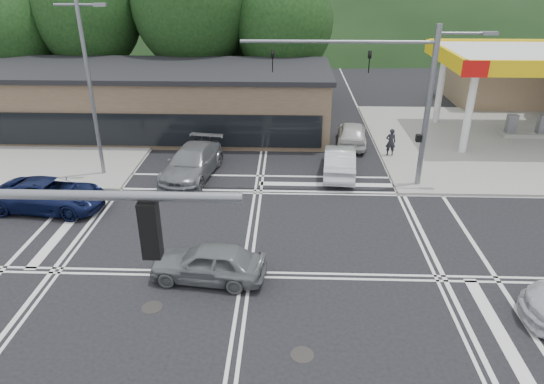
{
  "coord_description": "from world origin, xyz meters",
  "views": [
    {
      "loc": [
        1.49,
        -14.88,
        10.48
      ],
      "look_at": [
        0.81,
        4.24,
        1.4
      ],
      "focal_mm": 32.0,
      "sensor_mm": 36.0,
      "label": 1
    }
  ],
  "objects_px": {
    "car_queue_a": "(339,161)",
    "car_queue_b": "(352,133)",
    "pedestrian": "(391,142)",
    "car_grey_center": "(208,262)",
    "car_northbound": "(192,163)",
    "car_blue_west": "(50,195)"
  },
  "relations": [
    {
      "from": "car_queue_a",
      "to": "car_queue_b",
      "type": "xyz_separation_m",
      "value": [
        1.22,
        4.78,
        -0.01
      ]
    },
    {
      "from": "car_queue_b",
      "to": "pedestrian",
      "type": "relative_size",
      "value": 2.71
    },
    {
      "from": "car_grey_center",
      "to": "car_northbound",
      "type": "bearing_deg",
      "value": -159.42
    },
    {
      "from": "car_grey_center",
      "to": "car_queue_b",
      "type": "bearing_deg",
      "value": 161.74
    },
    {
      "from": "car_blue_west",
      "to": "car_queue_b",
      "type": "xyz_separation_m",
      "value": [
        15.06,
        9.4,
        0.03
      ]
    },
    {
      "from": "car_blue_west",
      "to": "pedestrian",
      "type": "relative_size",
      "value": 3.2
    },
    {
      "from": "car_grey_center",
      "to": "pedestrian",
      "type": "distance_m",
      "value": 15.35
    },
    {
      "from": "pedestrian",
      "to": "car_northbound",
      "type": "bearing_deg",
      "value": 16.44
    },
    {
      "from": "car_queue_a",
      "to": "pedestrian",
      "type": "height_order",
      "value": "pedestrian"
    },
    {
      "from": "car_queue_a",
      "to": "car_northbound",
      "type": "bearing_deg",
      "value": 9.47
    },
    {
      "from": "pedestrian",
      "to": "car_queue_a",
      "type": "bearing_deg",
      "value": 39.46
    },
    {
      "from": "car_grey_center",
      "to": "car_queue_a",
      "type": "xyz_separation_m",
      "value": [
        5.61,
        9.91,
        0.05
      ]
    },
    {
      "from": "car_grey_center",
      "to": "car_queue_b",
      "type": "xyz_separation_m",
      "value": [
        6.83,
        14.7,
        0.04
      ]
    },
    {
      "from": "car_northbound",
      "to": "car_blue_west",
      "type": "bearing_deg",
      "value": -137.11
    },
    {
      "from": "car_queue_a",
      "to": "car_northbound",
      "type": "xyz_separation_m",
      "value": [
        -7.91,
        -0.61,
        0.04
      ]
    },
    {
      "from": "car_blue_west",
      "to": "car_northbound",
      "type": "bearing_deg",
      "value": -50.19
    },
    {
      "from": "car_blue_west",
      "to": "car_grey_center",
      "type": "relative_size",
      "value": 1.25
    },
    {
      "from": "car_blue_west",
      "to": "car_queue_a",
      "type": "relative_size",
      "value": 1.12
    },
    {
      "from": "car_grey_center",
      "to": "car_queue_b",
      "type": "distance_m",
      "value": 16.21
    },
    {
      "from": "car_blue_west",
      "to": "car_queue_a",
      "type": "bearing_deg",
      "value": -65.77
    },
    {
      "from": "car_grey_center",
      "to": "car_queue_a",
      "type": "distance_m",
      "value": 11.39
    },
    {
      "from": "car_northbound",
      "to": "pedestrian",
      "type": "xyz_separation_m",
      "value": [
        11.13,
        3.25,
        0.15
      ]
    }
  ]
}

